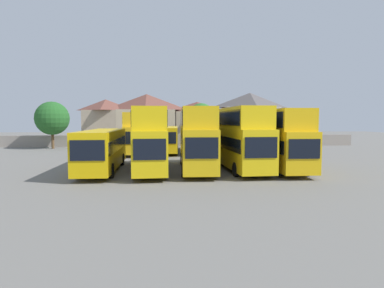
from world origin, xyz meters
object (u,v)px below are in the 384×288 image
object	(u,v)px
house_terrace_left	(106,121)
bus_5	(278,136)
tree_behind_wall	(201,117)
bus_7	(168,138)
bus_9	(229,137)
bus_8	(204,131)
house_terrace_far_right	(250,117)
bus_6	(136,131)
house_terrace_right	(197,122)
bus_1	(103,148)
bus_3	(196,135)
tree_left_of_lot	(52,118)
house_terrace_centre	(147,118)
bus_2	(149,136)
bus_4	(239,135)

from	to	relation	value
house_terrace_left	bus_5	bearing A→B (deg)	-58.86
house_terrace_left	tree_behind_wall	distance (m)	18.58
bus_7	bus_9	size ratio (longest dim) A/B	1.04
bus_5	tree_behind_wall	distance (m)	27.55
tree_behind_wall	bus_5	bearing A→B (deg)	-82.05
bus_8	house_terrace_far_right	size ratio (longest dim) A/B	1.13
bus_6	bus_7	size ratio (longest dim) A/B	1.09
bus_5	house_terrace_far_right	distance (m)	34.22
house_terrace_right	house_terrace_left	bearing A→B (deg)	-178.78
bus_1	house_terrace_far_right	bearing A→B (deg)	147.10
house_terrace_far_right	tree_behind_wall	distance (m)	11.76
bus_3	tree_left_of_lot	xyz separation A→B (m)	(-19.25, 21.66, 1.53)
house_terrace_right	house_terrace_centre	bearing A→B (deg)	-175.03
bus_8	house_terrace_centre	size ratio (longest dim) A/B	1.06
tree_left_of_lot	tree_behind_wall	world-z (taller)	tree_behind_wall
bus_6	tree_left_of_lot	distance (m)	14.78
bus_3	tree_behind_wall	distance (m)	27.41
bus_1	bus_8	size ratio (longest dim) A/B	0.96
bus_1	tree_behind_wall	xyz separation A→B (m)	(10.88, 27.38, 2.84)
house_terrace_far_right	house_terrace_left	bearing A→B (deg)	178.05
house_terrace_right	house_terrace_far_right	size ratio (longest dim) A/B	0.84
bus_5	bus_6	distance (m)	19.77
bus_2	bus_8	distance (m)	16.46
house_terrace_left	tree_behind_wall	size ratio (longest dim) A/B	1.14
bus_6	bus_9	bearing A→B (deg)	89.12
bus_2	house_terrace_right	bearing A→B (deg)	165.19
bus_5	house_terrace_right	size ratio (longest dim) A/B	1.28
bus_6	bus_7	distance (m)	4.13
bus_1	tree_behind_wall	bearing A→B (deg)	156.98
bus_7	house_terrace_centre	bearing A→B (deg)	-166.92
bus_6	house_terrace_left	distance (m)	21.37
bus_9	tree_behind_wall	bearing A→B (deg)	-167.84
house_terrace_right	bus_2	bearing A→B (deg)	-101.33
bus_7	house_terrace_far_right	bearing A→B (deg)	141.65
house_terrace_centre	house_terrace_far_right	bearing A→B (deg)	-1.34
bus_8	bus_2	bearing A→B (deg)	-20.08
bus_6	house_terrace_left	xyz separation A→B (m)	(-7.51, 19.97, 1.23)
house_terrace_far_right	tree_left_of_lot	world-z (taller)	house_terrace_far_right
bus_7	house_terrace_right	world-z (taller)	house_terrace_right
tree_left_of_lot	house_terrace_left	bearing A→B (deg)	67.42
house_terrace_left	bus_3	bearing A→B (deg)	-68.02
bus_1	house_terrace_centre	size ratio (longest dim) A/B	1.01
bus_5	house_terrace_far_right	size ratio (longest dim) A/B	1.07
house_terrace_left	house_terrace_centre	distance (m)	7.60
bus_3	house_terrace_centre	xyz separation A→B (m)	(-6.35, 34.02, 1.68)
bus_6	house_terrace_centre	xyz separation A→B (m)	(0.06, 19.51, 1.74)
bus_3	bus_9	xyz separation A→B (m)	(5.60, 14.75, -0.88)
bus_4	tree_left_of_lot	world-z (taller)	tree_left_of_lot
house_terrace_right	bus_3	bearing A→B (deg)	-95.17
bus_1	bus_6	size ratio (longest dim) A/B	0.93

